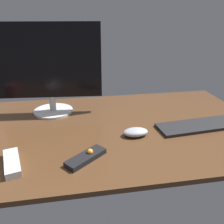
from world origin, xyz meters
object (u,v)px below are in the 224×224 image
monitor (49,66)px  computer_mouse (136,132)px  keyboard (197,126)px  tv_remote (12,163)px  media_remote (86,157)px

monitor → computer_mouse: (36.46, -32.50, -22.83)cm
monitor → keyboard: 76.70cm
monitor → keyboard: monitor is taller
monitor → computer_mouse: size_ratio=4.76×
monitor → computer_mouse: 53.91cm
keyboard → computer_mouse: (-30.20, -2.98, 1.00)cm
monitor → tv_remote: 52.97cm
monitor → keyboard: bearing=-18.6°
keyboard → tv_remote: size_ratio=2.33×
keyboard → media_remote: bearing=-166.9°
computer_mouse → media_remote: (-22.29, -14.24, -0.66)cm
monitor → media_remote: monitor is taller
media_remote → tv_remote: media_remote is taller
media_remote → monitor: bearing=68.0°
monitor → media_remote: bearing=-67.8°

